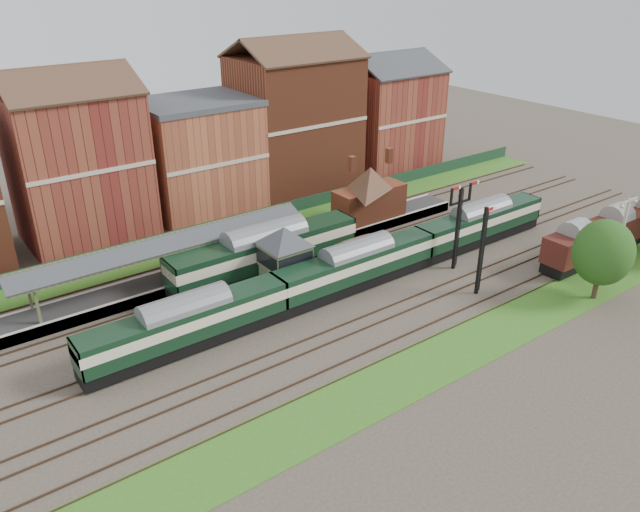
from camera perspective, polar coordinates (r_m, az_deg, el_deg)
ground at (r=53.91m, az=1.43°, el=-3.57°), size 160.00×160.00×0.00m
grass_back at (r=65.94m, az=-7.09°, el=1.98°), size 90.00×4.50×0.06m
grass_front at (r=46.47m, az=10.61°, el=-9.32°), size 90.00×5.00×0.06m
fence at (r=67.28m, az=-7.97°, el=3.09°), size 90.00×0.12×1.50m
platform at (r=58.61m, az=-8.30°, el=-0.76°), size 55.00×3.40×1.00m
signal_box at (r=53.25m, az=-3.23°, el=-0.12°), size 5.40×5.40×6.00m
brick_hut at (r=58.40m, az=3.38°, el=0.15°), size 3.20×2.64×2.94m
station_building at (r=66.10m, az=4.57°, el=5.83°), size 8.10×8.10×5.90m
canopy at (r=54.67m, az=-14.08°, el=1.43°), size 26.00×3.89×4.08m
semaphore_bracket at (r=57.84m, az=12.52°, el=3.01°), size 3.60×0.25×8.18m
semaphore_siding at (r=53.98m, az=14.55°, el=0.55°), size 1.23×0.25×8.00m
yard_lamp at (r=62.89m, az=25.94°, el=2.17°), size 2.60×0.22×7.00m
town_backdrop at (r=71.10m, az=-11.19°, el=9.44°), size 69.00×10.00×16.00m
dmu_train at (r=54.15m, az=3.36°, el=-0.85°), size 48.18×2.54×3.70m
platform_railcar at (r=56.07m, az=-5.01°, el=0.41°), size 18.48×2.91×4.26m
goods_van_a at (r=67.49m, az=25.28°, el=2.10°), size 6.18×2.68×3.75m
goods_van_b at (r=61.92m, az=22.13°, el=0.68°), size 6.20×2.69×3.76m
tree_far at (r=56.45m, az=24.48°, el=0.29°), size 4.91×4.91×7.16m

